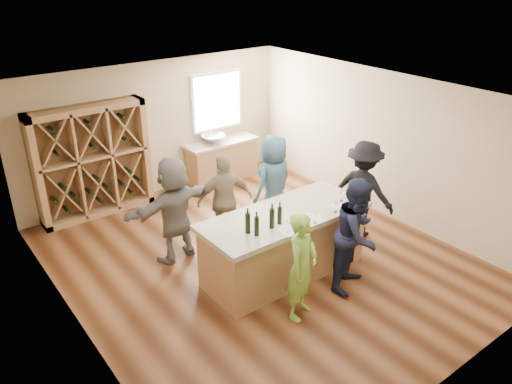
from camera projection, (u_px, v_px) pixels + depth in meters
floor at (258, 261)px, 8.51m from camera, size 6.00×7.00×0.10m
ceiling at (259, 93)px, 7.27m from camera, size 6.00×7.00×0.10m
wall_back at (155, 128)px, 10.44m from camera, size 6.00×0.10×2.80m
wall_front at (461, 292)px, 5.33m from camera, size 6.00×0.10×2.80m
wall_left at (65, 245)px, 6.21m from camera, size 0.10×7.00×2.80m
wall_right at (384, 144)px, 9.56m from camera, size 0.10×7.00×2.80m
window_frame at (217, 101)px, 11.06m from camera, size 1.30×0.06×1.30m
window_pane at (218, 102)px, 11.03m from camera, size 1.18×0.01×1.18m
wine_rack at (93, 162)px, 9.54m from camera, size 2.20×0.45×2.20m
back_counter_base at (222, 161)px, 11.37m from camera, size 1.60×0.58×0.86m
back_counter_top at (221, 142)px, 11.17m from camera, size 1.70×0.62×0.06m
sink at (213, 139)px, 11.01m from camera, size 0.54×0.54×0.19m
faucet at (209, 134)px, 11.12m from camera, size 0.02×0.02×0.30m
tasting_counter_base at (284, 246)px, 7.90m from camera, size 2.60×1.00×1.00m
tasting_counter_top at (285, 216)px, 7.67m from camera, size 2.72×1.12×0.08m
wine_bottle_a at (248, 223)px, 7.06m from camera, size 0.09×0.09×0.31m
wine_bottle_b at (257, 226)px, 7.00m from camera, size 0.08×0.08×0.29m
wine_bottle_d at (272, 218)px, 7.19m from camera, size 0.08×0.08×0.31m
wine_bottle_e at (280, 215)px, 7.31m from camera, size 0.08×0.08×0.27m
wine_glass_a at (289, 227)px, 7.11m from camera, size 0.06×0.06×0.17m
wine_glass_b at (315, 218)px, 7.36m from camera, size 0.08×0.08×0.16m
wine_glass_c at (336, 207)px, 7.66m from camera, size 0.07×0.07×0.16m
wine_glass_e at (342, 196)px, 8.01m from camera, size 0.08×0.08×0.18m
tasting_menu_a at (288, 230)px, 7.18m from camera, size 0.31×0.38×0.00m
tasting_menu_b at (315, 218)px, 7.53m from camera, size 0.34×0.39×0.00m
tasting_menu_c at (338, 206)px, 7.87m from camera, size 0.29×0.34×0.00m
person_near_left at (302, 266)px, 6.83m from camera, size 0.71×0.63×1.62m
person_near_right at (357, 234)px, 7.44m from camera, size 0.99×0.77×1.79m
person_server at (363, 190)px, 8.87m from camera, size 0.82×1.26×1.80m
person_far_mid at (225, 200)px, 8.64m from camera, size 1.09×0.79×1.67m
person_far_right at (274, 182)px, 9.19m from camera, size 0.96×0.72×1.78m
person_far_left at (174, 209)px, 8.16m from camera, size 1.74×0.82×1.81m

